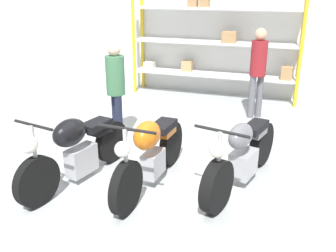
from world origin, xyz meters
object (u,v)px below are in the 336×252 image
(shelving_rack, at_px, (215,43))
(motorcycle_grey, at_px, (242,155))
(motorcycle_black, at_px, (76,149))
(person_browsing, at_px, (258,66))
(motorcycle_orange, at_px, (151,152))
(person_near_rack, at_px, (116,84))

(shelving_rack, distance_m, motorcycle_grey, 4.55)
(motorcycle_black, bearing_deg, motorcycle_grey, 118.03)
(motorcycle_grey, distance_m, person_browsing, 3.04)
(motorcycle_black, bearing_deg, motorcycle_orange, 113.80)
(person_near_rack, bearing_deg, person_browsing, 179.40)
(motorcycle_grey, distance_m, person_near_rack, 2.56)
(motorcycle_grey, relative_size, person_near_rack, 1.27)
(person_browsing, relative_size, person_near_rack, 1.06)
(motorcycle_orange, height_order, person_near_rack, person_near_rack)
(motorcycle_orange, distance_m, motorcycle_grey, 1.22)
(shelving_rack, height_order, person_near_rack, shelving_rack)
(motorcycle_grey, xyz_separation_m, person_browsing, (-0.18, 2.96, 0.63))
(shelving_rack, relative_size, person_browsing, 2.22)
(motorcycle_grey, bearing_deg, shelving_rack, -148.60)
(motorcycle_black, bearing_deg, shelving_rack, -178.00)
(shelving_rack, bearing_deg, motorcycle_grey, -72.28)
(motorcycle_black, xyz_separation_m, person_browsing, (1.97, 3.62, 0.58))
(motorcycle_grey, height_order, person_browsing, person_browsing)
(person_browsing, bearing_deg, person_near_rack, 94.80)
(motorcycle_black, xyz_separation_m, motorcycle_orange, (1.00, 0.23, 0.01))
(motorcycle_orange, height_order, person_browsing, person_browsing)
(person_near_rack, bearing_deg, motorcycle_grey, 114.07)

